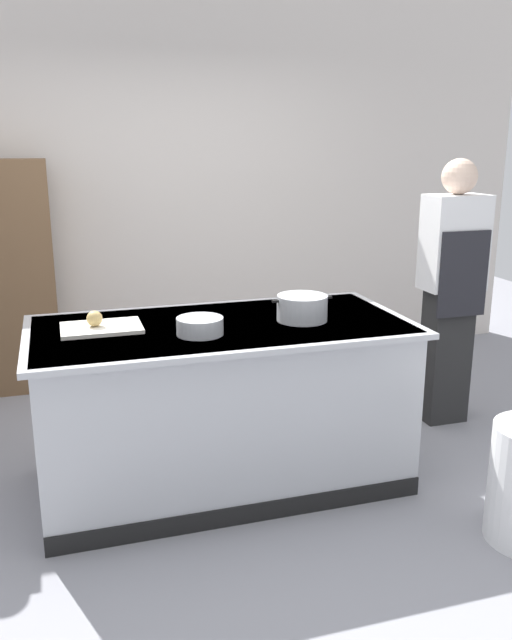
# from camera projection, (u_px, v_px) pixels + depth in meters

# --- Properties ---
(ground_plane) EXTENTS (10.00, 10.00, 0.00)m
(ground_plane) POSITION_uv_depth(u_px,v_px,m) (224.00, 480.00, 3.68)
(ground_plane) COLOR gray
(back_wall) EXTENTS (6.40, 0.12, 3.00)m
(back_wall) POSITION_uv_depth(u_px,v_px,m) (155.00, 183.00, 5.22)
(back_wall) COLOR silver
(back_wall) RESTS_ON ground_plane
(counter_island) EXTENTS (1.98, 0.98, 0.90)m
(counter_island) POSITION_uv_depth(u_px,v_px,m) (223.00, 402.00, 3.55)
(counter_island) COLOR #B7BABF
(counter_island) RESTS_ON ground_plane
(cutting_board) EXTENTS (0.40, 0.28, 0.02)m
(cutting_board) POSITION_uv_depth(u_px,v_px,m) (101.00, 328.00, 3.33)
(cutting_board) COLOR silver
(cutting_board) RESTS_ON counter_island
(onion) EXTENTS (0.08, 0.08, 0.08)m
(onion) POSITION_uv_depth(u_px,v_px,m) (94.00, 319.00, 3.32)
(onion) COLOR tan
(onion) RESTS_ON cutting_board
(stock_pot) EXTENTS (0.33, 0.27, 0.14)m
(stock_pot) POSITION_uv_depth(u_px,v_px,m) (302.00, 308.00, 3.49)
(stock_pot) COLOR #B7BABF
(stock_pot) RESTS_ON counter_island
(mixing_bowl) EXTENTS (0.23, 0.23, 0.09)m
(mixing_bowl) POSITION_uv_depth(u_px,v_px,m) (200.00, 326.00, 3.25)
(mixing_bowl) COLOR #B7BABF
(mixing_bowl) RESTS_ON counter_island
(person_chef) EXTENTS (0.38, 0.25, 1.72)m
(person_chef) POSITION_uv_depth(u_px,v_px,m) (451.00, 287.00, 4.24)
(person_chef) COLOR #262626
(person_chef) RESTS_ON ground_plane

